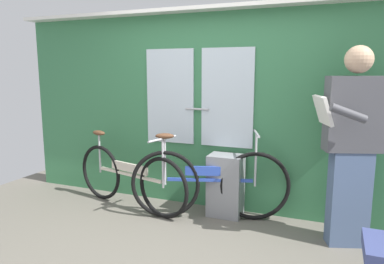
% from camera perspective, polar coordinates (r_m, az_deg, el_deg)
% --- Properties ---
extents(ground_plane, '(6.10, 4.01, 0.04)m').
position_cam_1_polar(ground_plane, '(3.42, -3.18, -18.58)').
color(ground_plane, '#666056').
extents(train_door_wall, '(5.10, 0.28, 2.27)m').
position_cam_1_polar(train_door_wall, '(4.15, 3.63, 3.97)').
color(train_door_wall, '#387A4C').
rests_on(train_door_wall, ground_plane).
extents(bicycle_near_door, '(1.67, 0.57, 0.89)m').
position_cam_1_polar(bicycle_near_door, '(4.32, -9.88, -7.04)').
color(bicycle_near_door, black).
rests_on(bicycle_near_door, ground_plane).
extents(bicycle_leaning_behind, '(1.65, 0.66, 0.96)m').
position_cam_1_polar(bicycle_leaning_behind, '(3.93, 2.71, -8.08)').
color(bicycle_leaning_behind, black).
rests_on(bicycle_leaning_behind, ground_plane).
extents(passenger_reading_newspaper, '(0.64, 0.59, 1.81)m').
position_cam_1_polar(passenger_reading_newspaper, '(3.52, 23.85, -1.58)').
color(passenger_reading_newspaper, slate).
rests_on(passenger_reading_newspaper, ground_plane).
extents(trash_bin_by_wall, '(0.37, 0.28, 0.69)m').
position_cam_1_polar(trash_bin_by_wall, '(4.06, 5.32, -8.36)').
color(trash_bin_by_wall, gray).
rests_on(trash_bin_by_wall, ground_plane).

